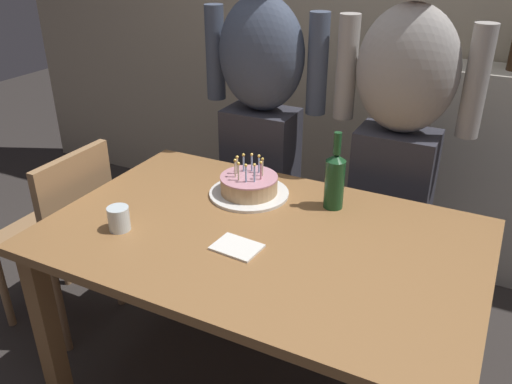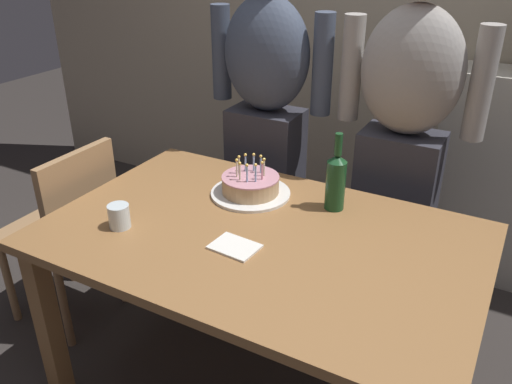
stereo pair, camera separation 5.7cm
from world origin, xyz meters
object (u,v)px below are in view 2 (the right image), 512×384
(person_man_bearded, at_px, (266,119))
(person_woman_cardigan, at_px, (402,143))
(birthday_cake, at_px, (251,186))
(water_glass_near, at_px, (119,216))
(wine_bottle, at_px, (336,180))
(dining_chair, at_px, (70,223))
(napkin_stack, at_px, (235,247))

(person_man_bearded, bearing_deg, person_woman_cardigan, -180.00)
(birthday_cake, relative_size, person_man_bearded, 0.19)
(water_glass_near, relative_size, person_woman_cardigan, 0.05)
(birthday_cake, height_order, wine_bottle, wine_bottle)
(water_glass_near, xyz_separation_m, person_woman_cardigan, (0.74, 0.94, 0.09))
(birthday_cake, bearing_deg, person_woman_cardigan, 47.33)
(person_man_bearded, bearing_deg, dining_chair, 51.73)
(person_woman_cardigan, bearing_deg, person_man_bearded, 0.00)
(wine_bottle, bearing_deg, dining_chair, -164.69)
(wine_bottle, relative_size, napkin_stack, 1.94)
(water_glass_near, height_order, dining_chair, dining_chair)
(birthday_cake, relative_size, napkin_stack, 2.05)
(water_glass_near, height_order, napkin_stack, water_glass_near)
(wine_bottle, bearing_deg, birthday_cake, -170.51)
(person_woman_cardigan, height_order, dining_chair, person_woman_cardigan)
(napkin_stack, bearing_deg, person_man_bearded, 111.47)
(person_man_bearded, bearing_deg, birthday_cake, 111.34)
(water_glass_near, bearing_deg, napkin_stack, 10.51)
(person_woman_cardigan, bearing_deg, dining_chair, 31.03)
(person_man_bearded, bearing_deg, napkin_stack, 111.47)
(napkin_stack, relative_size, dining_chair, 0.18)
(birthday_cake, xyz_separation_m, napkin_stack, (0.14, -0.36, -0.03))
(water_glass_near, distance_m, person_woman_cardigan, 1.20)
(dining_chair, bearing_deg, napkin_stack, 83.00)
(birthday_cake, xyz_separation_m, person_woman_cardigan, (0.46, 0.50, 0.10))
(wine_bottle, distance_m, napkin_stack, 0.47)
(napkin_stack, height_order, dining_chair, dining_chair)
(water_glass_near, height_order, wine_bottle, wine_bottle)
(napkin_stack, bearing_deg, person_woman_cardigan, 69.97)
(birthday_cake, height_order, person_woman_cardigan, person_woman_cardigan)
(dining_chair, bearing_deg, birthday_cake, 107.68)
(napkin_stack, distance_m, person_woman_cardigan, 0.92)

